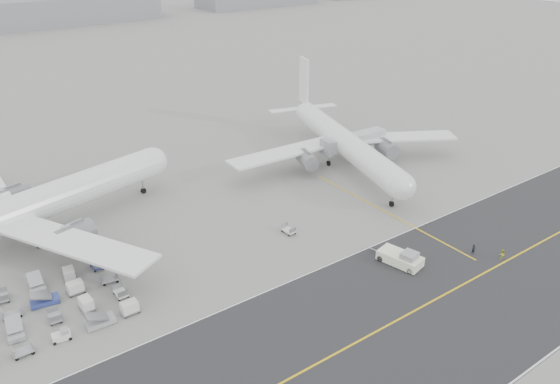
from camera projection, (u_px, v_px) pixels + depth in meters
ground at (270, 279)px, 83.07m from camera, size 700.00×700.00×0.00m
taxiway at (378, 331)px, 72.57m from camera, size 220.00×59.00×0.03m
horizon_buildings at (38, 26)px, 288.41m from camera, size 520.00×28.00×28.00m
airliner_a at (24, 209)px, 90.92m from camera, size 58.33×57.01×20.49m
airliner_b at (343, 141)px, 120.52m from camera, size 52.40×53.53×18.93m
pushback_tug at (401, 258)px, 86.38m from camera, size 4.80×9.29×2.62m
jet_bridge at (355, 142)px, 122.57m from camera, size 17.61×4.01×6.63m
gse_cluster at (50, 312)px, 76.03m from camera, size 27.46×22.39×1.93m
stray_dolly at (289, 233)px, 95.52m from camera, size 1.63×2.54×1.53m
ground_crew_a at (474, 249)px, 89.04m from camera, size 0.75×0.59×1.81m
ground_crew_b at (502, 254)px, 87.77m from camera, size 1.01×0.89×1.76m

